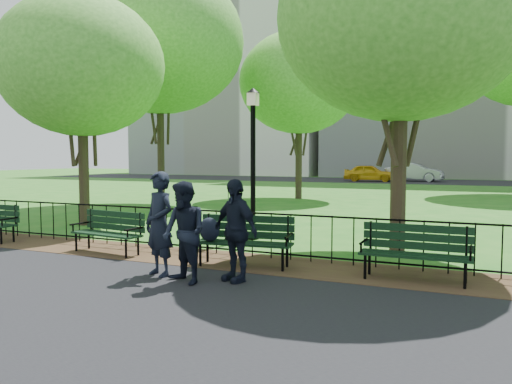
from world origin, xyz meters
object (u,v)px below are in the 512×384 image
at_px(tree_mid_w, 159,41).
at_px(person_right, 235,230).
at_px(tree_far_c, 299,82).
at_px(sedan_silver, 414,172).
at_px(park_bench_main, 230,233).
at_px(tree_near_e, 402,15).
at_px(lamppost, 253,157).
at_px(park_bench_left_a, 110,227).
at_px(park_bench_right_a, 416,246).
at_px(person_mid, 184,233).
at_px(tree_near_w, 81,66).
at_px(taxi, 369,173).
at_px(person_left, 159,224).

distance_m(tree_mid_w, person_right, 14.39).
xyz_separation_m(tree_far_c, sedan_silver, (3.14, 19.44, -4.69)).
xyz_separation_m(park_bench_main, tree_near_e, (2.60, 2.30, 4.12)).
xyz_separation_m(lamppost, tree_near_e, (3.45, -0.61, 2.78)).
distance_m(park_bench_left_a, park_bench_right_a, 5.98).
height_order(park_bench_main, lamppost, lamppost).
distance_m(tree_far_c, person_mid, 16.88).
distance_m(tree_near_w, tree_mid_w, 6.52).
xyz_separation_m(person_right, taxi, (-4.35, 33.22, -0.13)).
bearing_deg(tree_mid_w, park_bench_left_a, -61.18).
bearing_deg(person_right, taxi, 120.70).
bearing_deg(tree_near_e, taxi, 102.02).
distance_m(lamppost, tree_near_w, 6.08).
relative_size(park_bench_main, lamppost, 0.50).
distance_m(person_mid, taxi, 33.88).
bearing_deg(sedan_silver, person_left, -174.87).
relative_size(park_bench_right_a, sedan_silver, 0.38).
bearing_deg(tree_near_w, lamppost, -3.23).
height_order(lamppost, tree_mid_w, tree_mid_w).
height_order(park_bench_left_a, sedan_silver, sedan_silver).
height_order(park_bench_main, sedan_silver, sedan_silver).
distance_m(park_bench_main, person_right, 1.12).
xyz_separation_m(lamppost, person_mid, (0.76, -4.31, -1.15)).
bearing_deg(park_bench_left_a, park_bench_main, 4.76).
xyz_separation_m(tree_far_c, person_left, (2.92, -15.55, -4.57)).
bearing_deg(person_mid, tree_far_c, 127.20).
bearing_deg(park_bench_main, person_left, -130.99).
bearing_deg(taxi, person_right, -176.46).
distance_m(park_bench_main, park_bench_right_a, 3.18).
distance_m(lamppost, taxi, 29.55).
bearing_deg(tree_far_c, tree_near_w, -103.48).
distance_m(lamppost, person_left, 4.17).
bearing_deg(park_bench_main, tree_mid_w, 122.68).
height_order(park_bench_left_a, person_mid, person_mid).
distance_m(park_bench_left_a, sedan_silver, 33.84).
height_order(park_bench_main, taxi, taxi).
height_order(person_left, person_right, person_left).
distance_m(tree_near_w, person_left, 7.99).
relative_size(tree_mid_w, person_mid, 6.00).
distance_m(tree_far_c, taxi, 18.47).
relative_size(tree_near_w, tree_far_c, 0.84).
bearing_deg(lamppost, taxi, 95.70).
distance_m(park_bench_left_a, tree_near_w, 6.19).
relative_size(tree_far_c, sedan_silver, 1.74).
height_order(park_bench_main, person_mid, person_mid).
bearing_deg(tree_near_w, taxi, 84.97).
xyz_separation_m(lamppost, tree_far_c, (-2.80, 11.53, 3.48)).
xyz_separation_m(park_bench_main, person_right, (0.56, -0.94, 0.21)).
bearing_deg(person_left, sedan_silver, 109.95).
xyz_separation_m(park_bench_main, park_bench_right_a, (3.17, 0.25, -0.06)).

